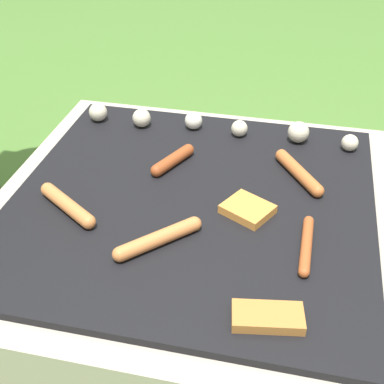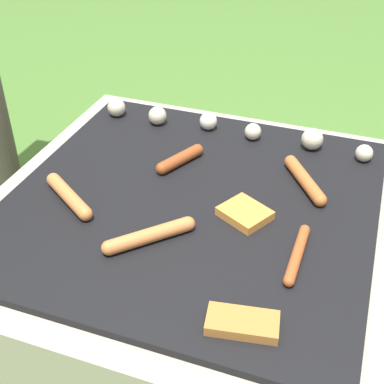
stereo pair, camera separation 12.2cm
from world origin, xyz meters
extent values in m
plane|color=#47702D|center=(0.00, 0.00, 0.00)|extent=(14.00, 14.00, 0.00)
cube|color=#A89E8C|center=(0.00, 0.00, 0.20)|extent=(0.93, 0.93, 0.39)
cube|color=black|center=(0.00, 0.00, 0.40)|extent=(0.82, 0.82, 0.02)
cylinder|color=#C6753D|center=(-0.03, -0.17, 0.42)|extent=(0.14, 0.15, 0.03)
sphere|color=#C6753D|center=(0.03, -0.11, 0.42)|extent=(0.03, 0.03, 0.03)
sphere|color=#C6753D|center=(-0.09, -0.23, 0.42)|extent=(0.03, 0.03, 0.03)
cylinder|color=#C6753D|center=(-0.26, -0.10, 0.42)|extent=(0.15, 0.12, 0.03)
sphere|color=#C6753D|center=(-0.33, -0.06, 0.42)|extent=(0.03, 0.03, 0.03)
sphere|color=#C6753D|center=(-0.19, -0.15, 0.42)|extent=(0.03, 0.03, 0.03)
cylinder|color=#A34C23|center=(0.26, -0.12, 0.42)|extent=(0.02, 0.16, 0.02)
sphere|color=#A34C23|center=(0.26, -0.20, 0.42)|extent=(0.02, 0.02, 0.02)
sphere|color=#A34C23|center=(0.27, -0.04, 0.42)|extent=(0.02, 0.02, 0.02)
cylinder|color=#B7602D|center=(0.23, 0.14, 0.42)|extent=(0.12, 0.16, 0.03)
sphere|color=#B7602D|center=(0.19, 0.21, 0.42)|extent=(0.03, 0.03, 0.03)
sphere|color=#B7602D|center=(0.28, 0.07, 0.42)|extent=(0.03, 0.03, 0.03)
cylinder|color=#93421E|center=(-0.08, 0.13, 0.42)|extent=(0.08, 0.13, 0.03)
sphere|color=#93421E|center=(-0.11, 0.08, 0.42)|extent=(0.03, 0.03, 0.03)
sphere|color=#93421E|center=(-0.05, 0.19, 0.42)|extent=(0.03, 0.03, 0.03)
cube|color=#D18438|center=(0.13, -0.02, 0.42)|extent=(0.13, 0.12, 0.02)
cube|color=#B27033|center=(0.21, -0.32, 0.42)|extent=(0.13, 0.08, 0.02)
sphere|color=beige|center=(-0.35, 0.32, 0.43)|extent=(0.05, 0.05, 0.05)
sphere|color=beige|center=(-0.22, 0.31, 0.43)|extent=(0.05, 0.05, 0.05)
sphere|color=silver|center=(-0.07, 0.33, 0.43)|extent=(0.05, 0.05, 0.05)
sphere|color=beige|center=(0.06, 0.32, 0.43)|extent=(0.04, 0.04, 0.04)
sphere|color=beige|center=(0.22, 0.32, 0.44)|extent=(0.06, 0.06, 0.06)
sphere|color=beige|center=(0.35, 0.31, 0.43)|extent=(0.04, 0.04, 0.04)
camera|label=1|loc=(0.22, -0.97, 1.13)|focal=50.00mm
camera|label=2|loc=(0.33, -0.93, 1.13)|focal=50.00mm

